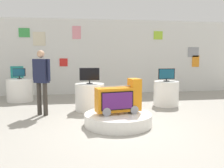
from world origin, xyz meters
TOP-DOWN VIEW (x-y plane):
  - ground_plane at (0.00, 0.00)m, footprint 30.00×30.00m
  - back_wall_display at (-0.00, 5.09)m, footprint 12.81×0.13m
  - main_display_pedestal at (0.05, 0.40)m, footprint 1.57×1.57m
  - novelty_firetruck_tv at (0.07, 0.39)m, footprint 1.09×0.53m
  - display_pedestal_left_rear at (-0.51, 1.98)m, footprint 0.85×0.85m
  - tv_on_left_rear at (-0.51, 1.97)m, footprint 0.58×0.18m
  - display_pedestal_center_rear at (-2.86, 3.80)m, footprint 0.89×0.89m
  - tv_on_center_rear at (-2.86, 3.80)m, footprint 0.41×0.16m
  - display_pedestal_right_rear at (1.95, 2.27)m, footprint 0.79×0.79m
  - tv_on_right_rear at (1.95, 2.27)m, footprint 0.55×0.19m
  - shopper_browsing_near_truck at (-1.81, 1.61)m, footprint 0.49×0.37m

SIDE VIEW (x-z plane):
  - ground_plane at x=0.00m, z-range 0.00..0.00m
  - main_display_pedestal at x=0.05m, z-range 0.00..0.27m
  - display_pedestal_left_rear at x=-0.51m, z-range 0.00..0.79m
  - display_pedestal_center_rear at x=-2.86m, z-range 0.00..0.79m
  - display_pedestal_right_rear at x=1.95m, z-range 0.00..0.79m
  - novelty_firetruck_tv at x=0.07m, z-range 0.20..1.00m
  - tv_on_center_rear at x=-2.86m, z-range 0.81..1.18m
  - tv_on_right_rear at x=1.95m, z-range 0.80..1.21m
  - shopper_browsing_near_truck at x=-1.81m, z-range 0.15..1.89m
  - tv_on_left_rear at x=-0.51m, z-range 0.82..1.28m
  - back_wall_display at x=0.00m, z-range 0.00..3.08m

